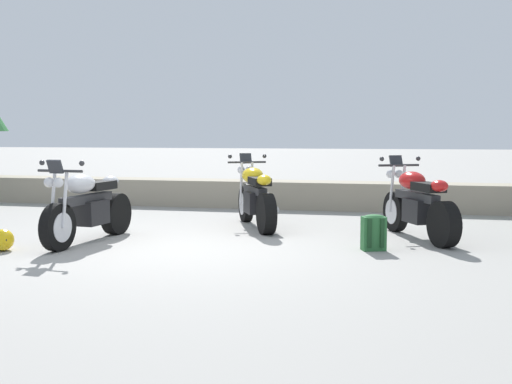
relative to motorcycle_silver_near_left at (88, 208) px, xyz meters
name	(u,v)px	position (x,y,z in m)	size (l,w,h in m)	color
ground_plane	(172,247)	(1.27, -0.11, -0.49)	(120.00, 120.00, 0.00)	gray
stone_wall	(253,194)	(1.27, 4.69, -0.21)	(36.00, 0.80, 0.55)	gray
motorcycle_silver_near_left	(88,208)	(0.00, 0.00, 0.00)	(0.67, 2.07, 1.18)	black
motorcycle_yellow_centre	(255,197)	(1.95, 1.91, 0.00)	(1.12, 1.92, 1.18)	black
motorcycle_red_far_right	(417,205)	(4.47, 1.35, 0.00)	(1.12, 1.92, 1.18)	black
rider_backpack	(373,232)	(3.90, 0.27, -0.24)	(0.34, 0.32, 0.47)	#2D6B38
rider_helmet	(3,240)	(-0.77, -0.84, -0.35)	(0.28, 0.28, 0.28)	yellow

